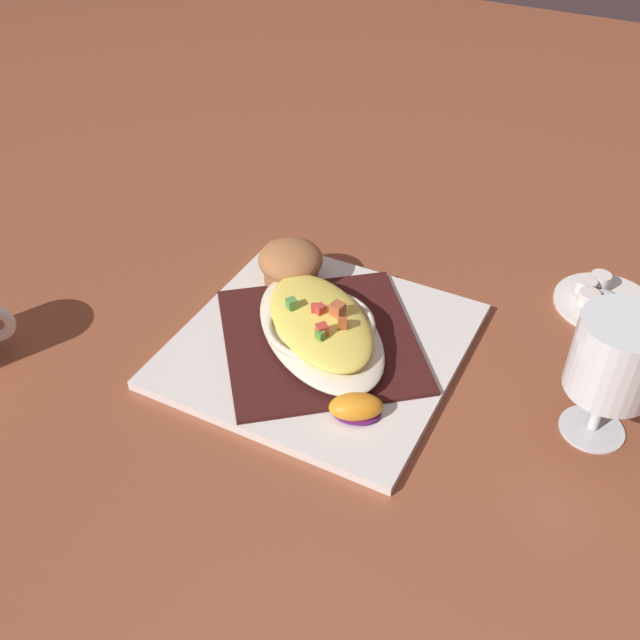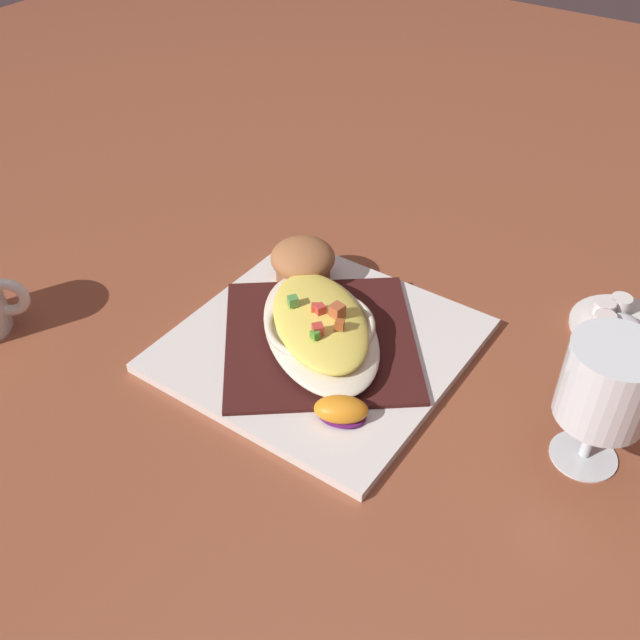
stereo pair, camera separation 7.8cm
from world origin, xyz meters
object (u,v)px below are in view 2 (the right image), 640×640
creamer_cup_0 (621,303)px  spoon (633,324)px  muffin (303,262)px  orange_garnish (341,410)px  gratin_dish (320,326)px  stemmed_glass (607,389)px  creamer_saucer (624,326)px  creamer_cup_2 (604,320)px  creamer_cup_1 (604,308)px  square_plate (320,345)px

creamer_cup_0 → spoon: bearing=-137.5°
muffin → orange_garnish: muffin is taller
muffin → spoon: 0.38m
gratin_dish → stemmed_glass: 0.29m
creamer_saucer → creamer_cup_2: bearing=134.0°
creamer_saucer → spoon: (-0.00, -0.01, 0.01)m
spoon → creamer_cup_1: 0.04m
orange_garnish → stemmed_glass: stemmed_glass is taller
square_plate → muffin: muffin is taller
gratin_dish → creamer_saucer: size_ratio=1.97×
creamer_cup_2 → creamer_saucer: bearing=-46.0°
creamer_cup_0 → creamer_cup_2: (-0.04, 0.01, 0.00)m
orange_garnish → creamer_cup_0: orange_garnish is taller
square_plate → creamer_cup_2: size_ratio=12.19×
orange_garnish → spoon: (0.30, -0.19, -0.01)m
stemmed_glass → creamer_saucer: (0.21, 0.02, -0.09)m
muffin → creamer_saucer: muffin is taller
creamer_saucer → spoon: 0.01m
stemmed_glass → creamer_cup_2: size_ratio=5.67×
stemmed_glass → creamer_cup_0: size_ratio=5.67×
muffin → creamer_cup_0: (0.16, -0.33, -0.02)m
muffin → creamer_cup_1: (0.14, -0.32, -0.02)m
stemmed_glass → creamer_cup_2: stemmed_glass is taller
creamer_cup_1 → stemmed_glass: bearing=-166.4°
creamer_saucer → creamer_cup_1: 0.03m
gratin_dish → creamer_saucer: gratin_dish is taller
creamer_cup_1 → square_plate: bearing=133.1°
spoon → creamer_saucer: bearing=82.4°
orange_garnish → creamer_saucer: size_ratio=0.52×
square_plate → spoon: size_ratio=2.89×
gratin_dish → creamer_saucer: bearing=-50.3°
muffin → stemmed_glass: 0.38m
square_plate → muffin: 0.12m
gratin_dish → creamer_cup_0: size_ratio=9.77×
creamer_cup_0 → creamer_cup_2: bearing=172.4°
orange_garnish → creamer_cup_2: (0.28, -0.17, -0.00)m
stemmed_glass → gratin_dish: bearing=92.9°
creamer_cup_2 → muffin: bearing=110.2°
orange_garnish → creamer_cup_1: bearing=-27.5°
orange_garnish → creamer_cup_1: (0.30, -0.16, -0.00)m
gratin_dish → stemmed_glass: size_ratio=1.72×
gratin_dish → spoon: gratin_dish is taller
orange_garnish → creamer_cup_0: size_ratio=2.56×
stemmed_glass → spoon: stemmed_glass is taller
orange_garnish → spoon: orange_garnish is taller
square_plate → gratin_dish: gratin_dish is taller
creamer_cup_2 → square_plate: bearing=129.3°
square_plate → creamer_cup_2: creamer_cup_2 is taller
muffin → orange_garnish: (-0.16, -0.16, -0.02)m
creamer_cup_2 → orange_garnish: bearing=149.6°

